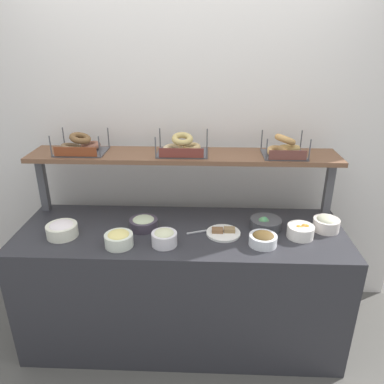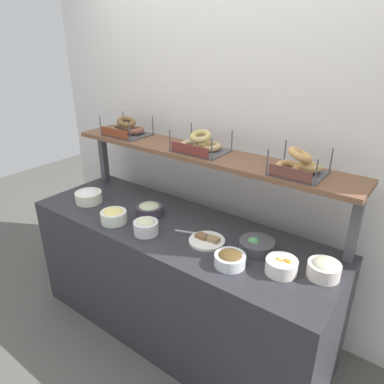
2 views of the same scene
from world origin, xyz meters
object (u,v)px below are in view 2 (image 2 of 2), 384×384
at_px(serving_plate_white, 207,240).
at_px(serving_spoon_near_plate, 194,233).
at_px(bagel_basket_plain, 200,145).
at_px(bowl_veggie_mix, 256,245).
at_px(bowl_tuna_salad, 149,209).
at_px(bowl_scallion_spread, 146,226).
at_px(bagel_basket_cinnamon_raisin, 126,129).
at_px(bowl_egg_salad, 114,216).
at_px(bowl_cream_cheese, 89,196).
at_px(bagel_basket_sesame, 298,165).
at_px(bowl_potato_salad, 324,269).
at_px(bowl_fruit_salad, 282,266).
at_px(bowl_chocolate_spread, 230,259).

xyz_separation_m(serving_plate_white, serving_spoon_near_plate, (-0.12, 0.03, -0.00)).
bearing_deg(bagel_basket_plain, bowl_veggie_mix, -21.24).
relative_size(bowl_tuna_salad, serving_plate_white, 0.84).
relative_size(serving_plate_white, serving_spoon_near_plate, 1.24).
relative_size(bowl_scallion_spread, bagel_basket_cinnamon_raisin, 0.47).
height_order(bowl_egg_salad, bowl_cream_cheese, bowl_cream_cheese).
bearing_deg(bagel_basket_sesame, bowl_egg_salad, -155.91).
bearing_deg(bowl_potato_salad, bowl_tuna_salad, -178.79).
height_order(bowl_veggie_mix, serving_plate_white, bowl_veggie_mix).
bearing_deg(bowl_fruit_salad, bowl_chocolate_spread, -157.23).
xyz_separation_m(bowl_fruit_salad, bagel_basket_cinnamon_raisin, (-1.43, 0.32, 0.44)).
distance_m(serving_spoon_near_plate, bagel_basket_plain, 0.57).
bearing_deg(bowl_scallion_spread, serving_spoon_near_plate, 35.24).
bearing_deg(bowl_egg_salad, bowl_tuna_salad, 63.14).
bearing_deg(bowl_fruit_salad, bowl_scallion_spread, -171.33).
relative_size(bowl_chocolate_spread, bagel_basket_sesame, 0.61).
xyz_separation_m(bowl_potato_salad, bagel_basket_sesame, (-0.27, 0.21, 0.43)).
bearing_deg(serving_spoon_near_plate, bowl_potato_salad, 4.00).
bearing_deg(serving_spoon_near_plate, bowl_veggie_mix, 9.62).
xyz_separation_m(bowl_chocolate_spread, bowl_scallion_spread, (-0.59, -0.02, 0.01)).
xyz_separation_m(bowl_chocolate_spread, bowl_fruit_salad, (0.24, 0.10, 0.00)).
distance_m(bowl_fruit_salad, bowl_potato_salad, 0.21).
bearing_deg(bowl_veggie_mix, bagel_basket_sesame, 60.04).
height_order(serving_plate_white, serving_spoon_near_plate, serving_plate_white).
distance_m(bowl_chocolate_spread, bowl_fruit_salad, 0.27).
xyz_separation_m(bowl_cream_cheese, bagel_basket_sesame, (1.39, 0.35, 0.43)).
bearing_deg(bowl_egg_salad, bagel_basket_sesame, 24.09).
distance_m(bowl_veggie_mix, bagel_basket_plain, 0.74).
bearing_deg(bowl_cream_cheese, bowl_veggie_mix, 7.07).
relative_size(bowl_fruit_salad, bowl_veggie_mix, 0.82).
bearing_deg(bagel_basket_sesame, bowl_cream_cheese, -165.69).
xyz_separation_m(bowl_chocolate_spread, bagel_basket_plain, (-0.50, 0.42, 0.43)).
bearing_deg(bowl_potato_salad, serving_plate_white, -173.02).
distance_m(bowl_tuna_salad, bowl_potato_salad, 1.17).
distance_m(bowl_scallion_spread, bowl_potato_salad, 1.04).
bearing_deg(bowl_cream_cheese, serving_plate_white, 3.73).
bearing_deg(bowl_fruit_salad, bagel_basket_cinnamon_raisin, 167.35).
bearing_deg(bagel_basket_sesame, bowl_chocolate_spread, -111.19).
distance_m(serving_plate_white, bagel_basket_sesame, 0.67).
bearing_deg(bagel_basket_sesame, serving_plate_white, -143.30).
relative_size(serving_spoon_near_plate, bagel_basket_cinnamon_raisin, 0.54).
bearing_deg(serving_plate_white, bowl_chocolate_spread, -27.32).
distance_m(bowl_fruit_salad, serving_spoon_near_plate, 0.59).
xyz_separation_m(bowl_cream_cheese, bagel_basket_plain, (0.73, 0.37, 0.43)).
distance_m(bowl_cream_cheese, bagel_basket_sesame, 1.50).
xyz_separation_m(bowl_scallion_spread, bagel_basket_sesame, (0.74, 0.43, 0.43)).
height_order(bowl_potato_salad, bagel_basket_sesame, bagel_basket_sesame).
bearing_deg(bowl_chocolate_spread, bagel_basket_cinnamon_raisin, 160.31).
height_order(bowl_fruit_salad, bowl_scallion_spread, bowl_scallion_spread).
distance_m(bowl_scallion_spread, bagel_basket_sesame, 0.96).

